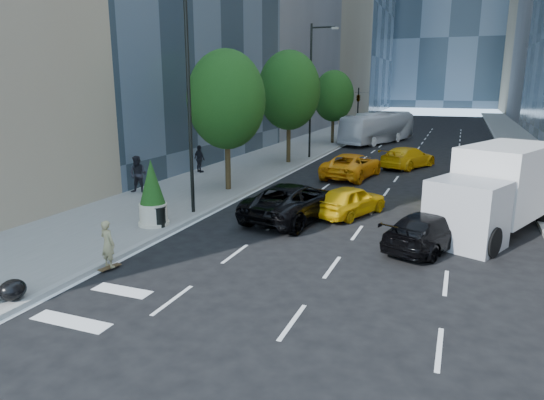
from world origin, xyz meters
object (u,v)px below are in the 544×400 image
at_px(skateboarder, 108,247).
at_px(trash_can, 159,217).
at_px(box_truck, 496,189).
at_px(planter_shrub, 152,194).
at_px(city_bus, 378,128).
at_px(black_sedan_lincoln, 294,201).
at_px(black_sedan_mercedes, 428,231).

distance_m(skateboarder, trash_can, 4.40).
height_order(skateboarder, box_truck, box_truck).
bearing_deg(skateboarder, planter_shrub, -60.39).
height_order(city_bus, box_truck, box_truck).
height_order(black_sedan_lincoln, planter_shrub, planter_shrub).
bearing_deg(black_sedan_mercedes, city_bus, -56.44).
bearing_deg(planter_shrub, black_sedan_lincoln, 34.56).
xyz_separation_m(black_sedan_lincoln, planter_shrub, (-4.95, -3.41, 0.64)).
distance_m(skateboarder, black_sedan_lincoln, 8.61).
relative_size(box_truck, trash_can, 9.50).
relative_size(skateboarder, black_sedan_mercedes, 0.34).
relative_size(black_sedan_mercedes, planter_shrub, 1.67).
bearing_deg(planter_shrub, skateboarder, -72.94).
distance_m(black_sedan_lincoln, planter_shrub, 6.05).
bearing_deg(city_bus, box_truck, -52.70).
relative_size(city_bus, trash_can, 13.64).
bearing_deg(trash_can, box_truck, 20.71).
height_order(skateboarder, city_bus, city_bus).
height_order(box_truck, planter_shrub, box_truck).
distance_m(skateboarder, city_bus, 37.26).
distance_m(box_truck, trash_can, 13.57).
relative_size(city_bus, planter_shrub, 3.98).
xyz_separation_m(black_sedan_mercedes, trash_can, (-10.34, -1.62, -0.11)).
height_order(skateboarder, planter_shrub, planter_shrub).
distance_m(skateboarder, black_sedan_mercedes, 11.05).
xyz_separation_m(black_sedan_lincoln, city_bus, (-1.20, 29.35, 0.70)).
bearing_deg(city_bus, skateboarder, -74.60).
height_order(black_sedan_mercedes, trash_can, black_sedan_mercedes).
xyz_separation_m(box_truck, trash_can, (-12.64, -4.78, -1.19)).
xyz_separation_m(skateboarder, city_bus, (2.40, 37.17, 0.74)).
xyz_separation_m(city_bus, box_truck, (9.24, -28.12, 0.23)).
height_order(skateboarder, black_sedan_lincoln, black_sedan_lincoln).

